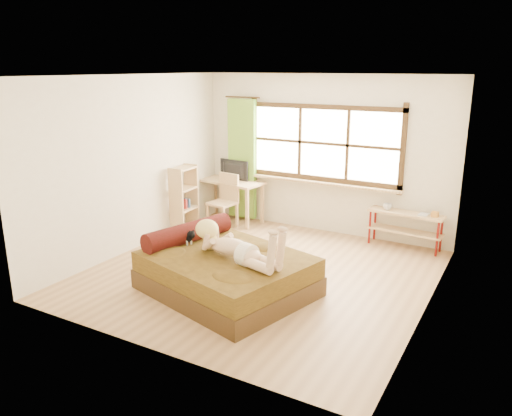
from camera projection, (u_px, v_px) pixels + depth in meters
The scene contains 18 objects.
floor at pixel (260, 274), 7.02m from camera, with size 4.50×4.50×0.00m, color #9E754C.
ceiling at pixel (260, 76), 6.28m from camera, with size 4.50×4.50×0.00m, color white.
wall_back at pixel (323, 155), 8.53m from camera, with size 4.50×4.50×0.00m, color silver.
wall_front at pixel (146, 225), 4.76m from camera, with size 4.50×4.50×0.00m, color silver.
wall_left at pixel (133, 164), 7.71m from camera, with size 4.50×4.50×0.00m, color silver.
wall_right at pixel (435, 202), 5.59m from camera, with size 4.50×4.50×0.00m, color silver.
window at pixel (323, 146), 8.46m from camera, with size 2.80×0.16×1.46m.
curtain at pixel (242, 160), 9.22m from camera, with size 0.55×0.10×2.20m, color #4E9829.
bed at pixel (224, 271), 6.43m from camera, with size 2.34×2.06×0.76m.
woman at pixel (234, 236), 6.14m from camera, with size 1.40×0.40×0.60m, color #D5AD89, non-canonical shape.
kitten at pixel (185, 235), 6.72m from camera, with size 0.30×0.12×0.24m, color black, non-canonical shape.
desk at pixel (231, 186), 9.27m from camera, with size 1.30×0.73×0.77m.
monitor at pixel (232, 170), 9.23m from camera, with size 0.64×0.08×0.37m, color black.
chair at pixel (225, 198), 8.95m from camera, with size 0.49×0.49×0.97m.
pipe_shelf at pixel (406, 222), 7.92m from camera, with size 1.19×0.37×0.67m.
cup at pixel (388, 207), 8.01m from camera, with size 0.13×0.13×0.10m, color gray.
book at pixel (419, 214), 7.79m from camera, with size 0.14×0.20×0.01m, color gray.
bookshelf at pixel (184, 199), 8.70m from camera, with size 0.31×0.51×1.15m.
Camera 1 is at (3.14, -5.69, 2.81)m, focal length 35.00 mm.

